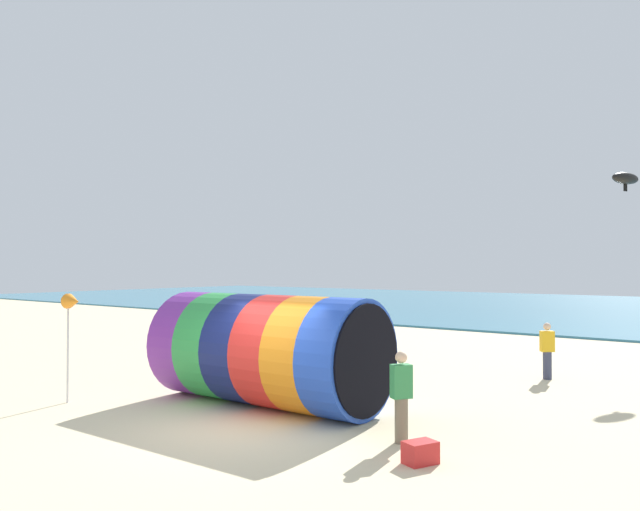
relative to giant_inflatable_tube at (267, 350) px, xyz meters
The scene contains 9 objects.
ground_plane 2.42m from the giant_inflatable_tube, 64.29° to the right, with size 120.00×120.00×0.00m, color beige.
giant_inflatable_tube is the anchor object (origin of this frame).
kite_handler 4.06m from the giant_inflatable_tube, 10.90° to the right, with size 0.39×0.42×1.65m.
kite_black_parafoil 13.81m from the giant_inflatable_tube, 66.80° to the left, with size 0.96×1.36×0.67m.
bystander_near_water 8.27m from the giant_inflatable_tube, 60.95° to the left, with size 0.42×0.40×1.58m.
bystander_mid_beach 6.14m from the giant_inflatable_tube, 132.34° to the left, with size 0.27×0.39×1.59m.
bystander_far_left 15.03m from the giant_inflatable_tube, 128.51° to the left, with size 0.42×0.38×1.74m.
beach_flag 4.63m from the giant_inflatable_tube, 144.12° to the right, with size 0.47×0.36×2.54m.
cooler_box 5.17m from the giant_inflatable_tube, 18.39° to the right, with size 0.52×0.36×0.36m, color red.
Camera 1 is at (8.79, -8.69, 3.19)m, focal length 35.00 mm.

